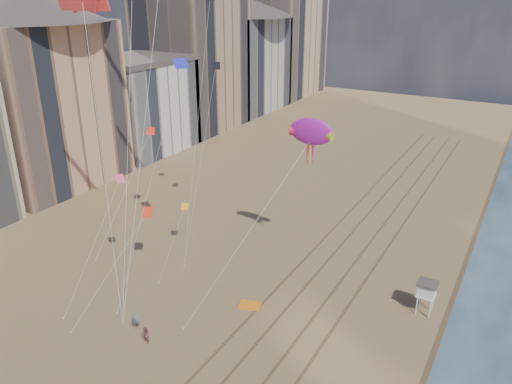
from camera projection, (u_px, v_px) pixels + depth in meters
wet_sand at (508, 271)px, 54.01m from camera, size 260.00×260.00×0.00m
tracks at (331, 274)px, 53.53m from camera, size 7.68×120.00×0.01m
buildings at (175, 68)px, 99.03m from camera, size 34.72×131.35×29.00m
lifeguard_stand at (427, 290)px, 46.19m from camera, size 1.83×1.83×3.30m
grounded_kite at (250, 305)px, 48.05m from camera, size 2.34×1.82×0.23m
show_kite at (311, 132)px, 49.85m from camera, size 4.66×8.56×21.90m
kite_flyer_a at (136, 320)px, 44.70m from camera, size 0.78×0.77×1.81m
kite_flyer_b at (146, 336)px, 42.82m from camera, size 0.95×0.87×1.60m
small_kites at (171, 125)px, 51.39m from camera, size 11.84×14.93×22.33m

